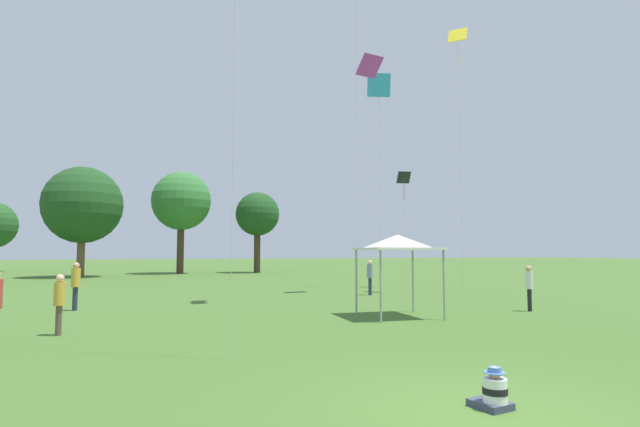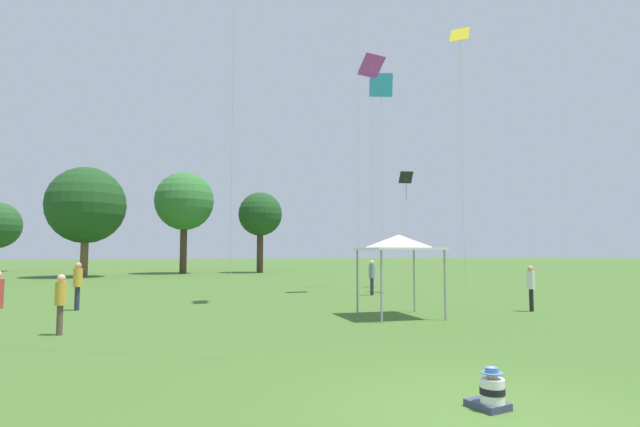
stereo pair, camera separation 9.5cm
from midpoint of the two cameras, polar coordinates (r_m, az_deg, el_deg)
name	(u,v)px [view 2 (the right image)]	position (r m, az deg, el deg)	size (l,w,h in m)	color
ground_plane	(482,415)	(7.57, 18.43, -21.05)	(300.00, 300.00, 0.00)	#426628
seated_toddler	(491,392)	(7.79, 19.31, -18.74)	(0.49, 0.58, 0.59)	#383D56
person_standing_1	(372,274)	(25.63, 6.05, -6.89)	(0.33, 0.33, 1.76)	#282D42
person_standing_2	(78,281)	(21.05, -25.84, -6.98)	(0.42, 0.42, 1.80)	#282D42
person_standing_3	(531,283)	(20.22, 23.08, -7.36)	(0.35, 0.35, 1.68)	black
person_standing_5	(61,298)	(15.06, -27.36, -8.58)	(0.31, 0.31, 1.60)	brown
canopy_tent	(399,243)	(17.24, 9.14, -3.35)	(2.67, 2.67, 2.78)	white
kite_0	(381,88)	(32.48, 7.08, 14.00)	(1.49, 0.73, 13.37)	#339EDB
kite_1	(460,44)	(29.80, 15.79, 18.11)	(1.07, 1.11, 14.51)	yellow
kite_3	(372,70)	(28.44, 6.01, 15.95)	(1.43, 1.13, 12.80)	#B738C6
kite_4	(406,181)	(31.62, 9.88, 3.71)	(0.91, 0.66, 7.17)	#1E2328
distant_tree_0	(260,215)	(53.07, -6.79, -0.14)	(4.60, 4.60, 8.48)	#473323
distant_tree_2	(86,205)	(48.04, -25.12, 0.85)	(6.67, 6.67, 9.59)	brown
distant_tree_3	(184,202)	(52.49, -15.19, 1.32)	(5.91, 5.91, 10.29)	#473323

